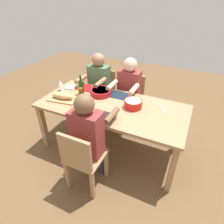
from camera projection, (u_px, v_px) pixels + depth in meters
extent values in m
plane|color=brown|center=(112.00, 146.00, 2.92)|extent=(8.00, 8.00, 0.00)
cube|color=#A87F56|center=(112.00, 106.00, 2.53)|extent=(1.97, 0.91, 0.04)
cube|color=#A87F56|center=(43.00, 127.00, 2.76)|extent=(0.07, 0.07, 0.70)
cube|color=#A87F56|center=(172.00, 170.00, 2.10)|extent=(0.07, 0.07, 0.70)
cube|color=#A87F56|center=(75.00, 102.00, 3.36)|extent=(0.07, 0.07, 0.70)
cube|color=#A87F56|center=(182.00, 130.00, 2.70)|extent=(0.07, 0.07, 0.70)
cube|color=#A87F56|center=(86.00, 156.00, 2.15)|extent=(0.40, 0.40, 0.03)
cube|color=#A87F56|center=(75.00, 153.00, 1.90)|extent=(0.38, 0.04, 0.40)
cube|color=#A87F56|center=(83.00, 155.00, 2.47)|extent=(0.04, 0.04, 0.42)
cube|color=#A87F56|center=(106.00, 164.00, 2.34)|extent=(0.04, 0.04, 0.42)
cube|color=#A87F56|center=(67.00, 175.00, 2.21)|extent=(0.04, 0.04, 0.42)
cube|color=#A87F56|center=(93.00, 186.00, 2.09)|extent=(0.04, 0.04, 0.42)
cylinder|color=#2D2D38|center=(91.00, 154.00, 2.46)|extent=(0.11, 0.11, 0.45)
cylinder|color=#2D2D38|center=(102.00, 158.00, 2.41)|extent=(0.11, 0.11, 0.45)
cube|color=maroon|center=(87.00, 133.00, 2.04)|extent=(0.34, 0.20, 0.55)
cylinder|color=brown|center=(86.00, 109.00, 2.24)|extent=(0.07, 0.30, 0.07)
cylinder|color=brown|center=(112.00, 115.00, 2.12)|extent=(0.07, 0.30, 0.07)
sphere|color=brown|center=(84.00, 104.00, 1.84)|extent=(0.21, 0.21, 0.21)
cube|color=#A87F56|center=(129.00, 101.00, 3.21)|extent=(0.40, 0.40, 0.03)
cube|color=#A87F56|center=(134.00, 86.00, 3.23)|extent=(0.38, 0.04, 0.40)
cube|color=#A87F56|center=(135.00, 120.00, 3.14)|extent=(0.04, 0.04, 0.42)
cube|color=#A87F56|center=(116.00, 115.00, 3.26)|extent=(0.04, 0.04, 0.42)
cube|color=#A87F56|center=(141.00, 110.00, 3.40)|extent=(0.04, 0.04, 0.42)
cube|color=#A87F56|center=(124.00, 106.00, 3.52)|extent=(0.04, 0.04, 0.42)
cylinder|color=#2D2D38|center=(129.00, 119.00, 3.13)|extent=(0.11, 0.11, 0.45)
cylinder|color=#2D2D38|center=(120.00, 117.00, 3.18)|extent=(0.11, 0.11, 0.45)
cube|color=maroon|center=(129.00, 87.00, 3.00)|extent=(0.34, 0.20, 0.55)
cylinder|color=beige|center=(134.00, 89.00, 2.67)|extent=(0.07, 0.30, 0.07)
cylinder|color=beige|center=(112.00, 85.00, 2.79)|extent=(0.07, 0.30, 0.07)
sphere|color=beige|center=(130.00, 65.00, 2.80)|extent=(0.21, 0.21, 0.21)
cube|color=#A87F56|center=(101.00, 95.00, 3.40)|extent=(0.40, 0.40, 0.03)
cube|color=#A87F56|center=(106.00, 80.00, 3.42)|extent=(0.38, 0.04, 0.40)
cube|color=#A87F56|center=(106.00, 112.00, 3.33)|extent=(0.04, 0.04, 0.42)
cube|color=#A87F56|center=(89.00, 108.00, 3.45)|extent=(0.04, 0.04, 0.42)
cube|color=#A87F56|center=(114.00, 103.00, 3.59)|extent=(0.04, 0.04, 0.42)
cube|color=#A87F56|center=(98.00, 100.00, 3.71)|extent=(0.04, 0.04, 0.42)
cylinder|color=#2D2D38|center=(100.00, 112.00, 3.32)|extent=(0.11, 0.11, 0.45)
cylinder|color=#2D2D38|center=(92.00, 110.00, 3.38)|extent=(0.11, 0.11, 0.45)
cube|color=#4C724C|center=(99.00, 81.00, 3.20)|extent=(0.34, 0.20, 0.55)
cylinder|color=#9E7251|center=(100.00, 83.00, 2.87)|extent=(0.07, 0.30, 0.07)
cylinder|color=#9E7251|center=(81.00, 79.00, 2.99)|extent=(0.07, 0.30, 0.07)
sphere|color=#9E7251|center=(98.00, 60.00, 3.00)|extent=(0.21, 0.21, 0.21)
cylinder|color=#B21923|center=(101.00, 92.00, 2.74)|extent=(0.30, 0.30, 0.08)
cylinder|color=orange|center=(101.00, 91.00, 2.73)|extent=(0.26, 0.26, 0.03)
cylinder|color=red|center=(133.00, 104.00, 2.44)|extent=(0.23, 0.23, 0.10)
cylinder|color=beige|center=(133.00, 102.00, 2.42)|extent=(0.20, 0.20, 0.04)
cube|color=tan|center=(63.00, 99.00, 2.63)|extent=(0.43, 0.27, 0.02)
ellipsoid|color=tan|center=(62.00, 96.00, 2.60)|extent=(0.33, 0.15, 0.09)
cylinder|color=#193819|center=(81.00, 88.00, 2.73)|extent=(0.08, 0.08, 0.20)
cylinder|color=#193819|center=(80.00, 78.00, 2.65)|extent=(0.03, 0.03, 0.09)
cylinder|color=brown|center=(81.00, 96.00, 2.50)|extent=(0.06, 0.06, 0.22)
cylinder|color=silver|center=(61.00, 90.00, 2.88)|extent=(0.07, 0.07, 0.01)
cylinder|color=silver|center=(61.00, 88.00, 2.86)|extent=(0.01, 0.01, 0.07)
cone|color=silver|center=(60.00, 83.00, 2.82)|extent=(0.08, 0.08, 0.08)
cube|color=black|center=(102.00, 116.00, 2.29)|extent=(0.32, 0.23, 0.01)
cube|color=#142333|center=(121.00, 95.00, 2.74)|extent=(0.32, 0.23, 0.01)
cube|color=maroon|center=(89.00, 88.00, 2.93)|extent=(0.32, 0.23, 0.01)
cube|color=silver|center=(162.00, 109.00, 2.43)|extent=(0.16, 0.20, 0.01)
cube|color=white|center=(71.00, 87.00, 2.94)|extent=(0.16, 0.16, 0.02)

